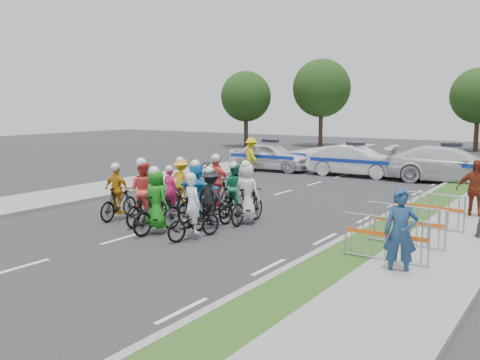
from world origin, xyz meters
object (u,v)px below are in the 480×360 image
Objects in this scene: barrier_0 at (385,241)px; police_car_1 at (355,161)px; spectator_0 at (401,233)px; spectator_2 at (475,190)px; rider_1 at (157,207)px; barrier_2 at (429,213)px; rider_7 at (247,199)px; tree_3 at (321,88)px; police_car_0 at (270,156)px; tree_4 at (479,96)px; rider_0 at (193,217)px; rider_2 at (144,200)px; rider_9 at (217,189)px; cone_1 at (472,184)px; rider_4 at (211,204)px; barrier_1 at (406,228)px; rider_8 at (235,195)px; marshal_hiviz at (251,155)px; cone_0 at (397,199)px; parked_bike at (212,166)px; tree_0 at (246,97)px; rider_3 at (118,198)px; rider_6 at (171,199)px; police_car_2 at (451,164)px; rider_5 at (197,195)px.

police_car_1 is at bearing 113.81° from barrier_0.
spectator_2 is (0.26, 6.79, 0.01)m from spectator_0.
barrier_2 is at bearing -140.89° from rider_1.
tree_3 reaches higher than rider_7.
rider_1 is at bearing -166.64° from police_car_0.
spectator_2 is 26.87m from tree_4.
rider_0 is 0.90× the size of rider_2.
spectator_2 is (7.50, 3.23, 0.20)m from rider_9.
tree_4 is at bearing 97.35° from barrier_2.
barrier_0 is at bearing -88.66° from cone_1.
rider_2 is at bearing -148.21° from spectator_2.
rider_4 is 2.48m from rider_9.
barrier_1 is (-0.77, -4.58, -0.39)m from spectator_2.
marshal_hiviz is at bearing -56.86° from rider_8.
marshal_hiviz is (-3.82, 12.13, 0.18)m from rider_2.
barrier_2 reaches higher than cone_1.
rider_9 is 0.31× the size of tree_4.
cone_0 is 26.21m from tree_4.
rider_8 is 0.94m from rider_9.
rider_7 reaches higher than parked_bike.
parked_bike is at bearing -112.31° from tree_4.
police_car_0 is 2.40× the size of spectator_0.
rider_2 reaches higher than marshal_hiviz.
barrier_2 is (5.42, 2.95, -0.15)m from rider_4.
parked_bike is at bearing -81.24° from tree_3.
rider_0 is 33.13m from tree_4.
police_car_1 is at bearing -73.88° from rider_0.
marshal_hiviz is 0.29× the size of tree_0.
tree_4 reaches higher than rider_0.
parked_bike is at bearing 159.62° from cone_0.
rider_1 is at bearing -94.51° from tree_4.
barrier_0 is at bearing 153.95° from rider_9.
rider_3 reaches higher than cone_1.
cone_1 is 0.44× the size of parked_bike.
rider_9 is (0.72, 1.52, 0.19)m from rider_6.
rider_6 reaches higher than cone_0.
barrier_0 is 6.85m from cone_0.
tree_3 reaches higher than barrier_0.
rider_8 reaches higher than cone_0.
spectator_0 is at bearing 179.96° from police_car_2.
barrier_1 is (5.84, -1.08, -0.10)m from rider_8.
rider_4 is at bearing -118.13° from rider_1.
barrier_0 is (8.54, -0.16, -0.14)m from rider_3.
police_car_0 is (-4.54, 14.08, 0.03)m from rider_1.
police_car_2 is 0.91× the size of tree_0.
spectator_2 is (5.85, 6.62, 0.35)m from rider_0.
rider_5 reaches higher than rider_4.
barrier_1 is at bearing -179.87° from rider_6.
spectator_0 is at bearing 163.65° from rider_2.
barrier_2 is 3.34m from cone_0.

